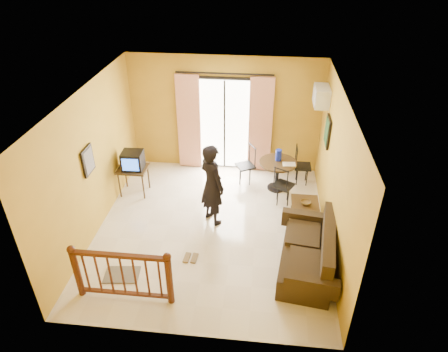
# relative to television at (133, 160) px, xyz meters

# --- Properties ---
(ground) EXTENTS (5.00, 5.00, 0.00)m
(ground) POSITION_rel_television_xyz_m (1.87, -1.09, -0.84)
(ground) COLOR beige
(ground) RESTS_ON ground
(room_shell) EXTENTS (5.00, 5.00, 5.00)m
(room_shell) POSITION_rel_television_xyz_m (1.87, -1.09, 0.86)
(room_shell) COLOR white
(room_shell) RESTS_ON ground
(balcony_door) EXTENTS (2.25, 0.14, 2.46)m
(balcony_door) POSITION_rel_television_xyz_m (1.87, 1.34, 0.34)
(balcony_door) COLOR black
(balcony_door) RESTS_ON ground
(tv_table) EXTENTS (0.65, 0.54, 0.64)m
(tv_table) POSITION_rel_television_xyz_m (-0.03, 0.00, -0.28)
(tv_table) COLOR black
(tv_table) RESTS_ON ground
(television) EXTENTS (0.46, 0.43, 0.40)m
(television) POSITION_rel_television_xyz_m (0.00, 0.00, 0.00)
(television) COLOR black
(television) RESTS_ON tv_table
(picture_left) EXTENTS (0.05, 0.42, 0.52)m
(picture_left) POSITION_rel_television_xyz_m (-0.35, -1.29, 0.71)
(picture_left) COLOR black
(picture_left) RESTS_ON room_shell
(dining_table) EXTENTS (0.84, 0.84, 0.70)m
(dining_table) POSITION_rel_television_xyz_m (3.16, 0.52, -0.29)
(dining_table) COLOR black
(dining_table) RESTS_ON ground
(water_jug) EXTENTS (0.14, 0.14, 0.26)m
(water_jug) POSITION_rel_television_xyz_m (3.17, 0.60, -0.01)
(water_jug) COLOR #1221A9
(water_jug) RESTS_ON dining_table
(serving_tray) EXTENTS (0.29, 0.19, 0.02)m
(serving_tray) POSITION_rel_television_xyz_m (3.40, 0.42, -0.13)
(serving_tray) COLOR beige
(serving_tray) RESTS_ON dining_table
(dining_chairs) EXTENTS (1.79, 1.34, 0.95)m
(dining_chairs) POSITION_rel_television_xyz_m (3.16, 0.49, -0.84)
(dining_chairs) COLOR black
(dining_chairs) RESTS_ON ground
(air_conditioner) EXTENTS (0.31, 0.60, 0.40)m
(air_conditioner) POSITION_rel_television_xyz_m (3.96, 0.86, 1.31)
(air_conditioner) COLOR white
(air_conditioner) RESTS_ON room_shell
(botanical_print) EXTENTS (0.05, 0.50, 0.60)m
(botanical_print) POSITION_rel_television_xyz_m (4.09, 0.21, 0.81)
(botanical_print) COLOR black
(botanical_print) RESTS_ON room_shell
(coffee_table) EXTENTS (0.54, 0.98, 0.43)m
(coffee_table) POSITION_rel_television_xyz_m (3.72, -0.80, -0.55)
(coffee_table) COLOR black
(coffee_table) RESTS_ON ground
(bowl) EXTENTS (0.22, 0.22, 0.06)m
(bowl) POSITION_rel_television_xyz_m (3.72, -0.66, -0.38)
(bowl) COLOR brown
(bowl) RESTS_ON coffee_table
(sofa) EXTENTS (1.07, 1.94, 0.88)m
(sofa) POSITION_rel_television_xyz_m (3.73, -2.01, -0.51)
(sofa) COLOR #2F2212
(sofa) RESTS_ON ground
(standing_person) EXTENTS (0.74, 0.74, 1.74)m
(standing_person) POSITION_rel_television_xyz_m (1.85, -0.81, 0.02)
(standing_person) COLOR black
(standing_person) RESTS_ON ground
(stair_balustrade) EXTENTS (1.63, 0.13, 1.04)m
(stair_balustrade) POSITION_rel_television_xyz_m (0.72, -2.99, -0.28)
(stair_balustrade) COLOR #471E0F
(stair_balustrade) RESTS_ON ground
(doormat) EXTENTS (0.64, 0.46, 0.02)m
(doormat) POSITION_rel_television_xyz_m (0.49, -2.53, -0.83)
(doormat) COLOR #5E584B
(doormat) RESTS_ON ground
(sandals) EXTENTS (0.26, 0.26, 0.03)m
(sandals) POSITION_rel_television_xyz_m (1.60, -1.99, -0.83)
(sandals) COLOR brown
(sandals) RESTS_ON ground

